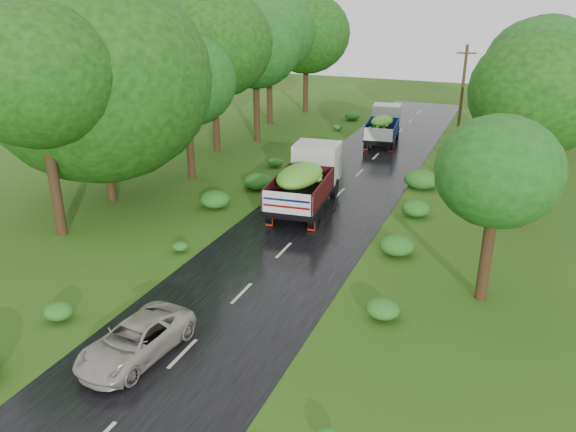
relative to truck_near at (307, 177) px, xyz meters
The scene contains 10 objects.
ground 13.47m from the truck_near, 85.96° to the right, with size 120.00×120.00×0.00m, color #234C10.
road 8.55m from the truck_near, 83.55° to the right, with size 6.50×80.00×0.02m, color black.
road_lines 7.57m from the truck_near, 82.68° to the right, with size 0.12×69.60×0.00m.
truck_near is the anchor object (origin of this frame).
truck_far 14.63m from the truck_near, 88.20° to the left, with size 2.74×6.05×2.46m.
car 14.00m from the truck_near, 91.11° to the right, with size 1.84×4.00×1.11m, color #A59D92.
utility_pole 15.15m from the truck_near, 67.37° to the left, with size 1.24×0.40×7.17m.
trees_left 12.51m from the truck_near, 144.41° to the left, with size 6.00×34.47×9.02m.
trees_right 15.41m from the truck_near, 47.11° to the left, with size 5.06×32.20×7.80m.
shrubs 1.70m from the truck_near, 34.81° to the left, with size 11.90×44.00×0.70m.
Camera 1 is at (8.49, -12.08, 10.34)m, focal length 35.00 mm.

